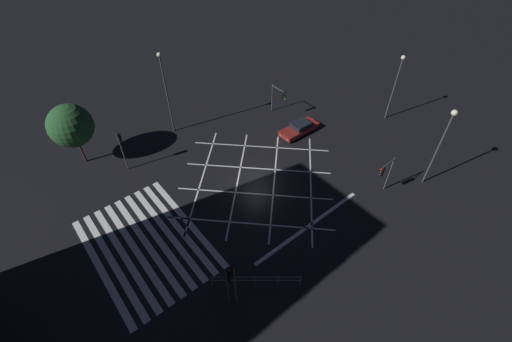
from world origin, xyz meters
TOP-DOWN VIEW (x-y plane):
  - ground_plane at (0.00, 0.00)m, footprint 200.00×200.00m
  - road_markings at (0.33, -8.04)m, footprint 17.06×23.40m
  - traffic_light_sw_cross at (-9.04, -8.38)m, footprint 0.36×0.39m
  - traffic_light_se_main at (8.25, -8.51)m, footprint 0.39×0.36m
  - traffic_light_ne_cross at (8.13, 7.33)m, footprint 0.36×1.87m
  - traffic_light_se_cross at (7.96, -8.76)m, footprint 0.36×0.39m
  - traffic_light_nw_main at (-6.86, 8.96)m, footprint 2.18×0.36m
  - street_lamp_east at (-11.74, -1.98)m, footprint 0.43×0.43m
  - street_lamp_west at (9.87, 11.83)m, footprint 0.51×0.51m
  - street_lamp_far at (1.38, 18.07)m, footprint 0.45×0.45m
  - street_tree_near at (-12.72, -11.21)m, footprint 3.98×3.98m
  - waiting_car at (-2.84, 8.38)m, footprint 1.76×4.57m
  - pedestrian_railing at (8.08, -6.62)m, footprint 3.94×4.79m

SIDE VIEW (x-z plane):
  - ground_plane at x=0.00m, z-range 0.00..0.00m
  - road_markings at x=0.33m, z-range 0.00..0.01m
  - waiting_car at x=-2.84m, z-range -0.04..1.19m
  - pedestrian_railing at x=8.08m, z-range 0.15..1.20m
  - traffic_light_nw_main at x=-6.86m, z-range 0.78..4.18m
  - traffic_light_ne_cross at x=8.13m, z-range 0.83..4.50m
  - traffic_light_se_cross at x=7.96m, z-range 0.82..4.61m
  - traffic_light_sw_cross at x=-9.04m, z-range 0.90..5.09m
  - traffic_light_se_main at x=8.25m, z-range 0.94..5.38m
  - street_tree_near at x=-12.72m, z-range 1.12..7.36m
  - street_lamp_far at x=1.38m, z-range 1.28..8.71m
  - street_lamp_west at x=9.87m, z-range 1.61..9.36m
  - street_lamp_east at x=-11.74m, z-range 1.26..10.10m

